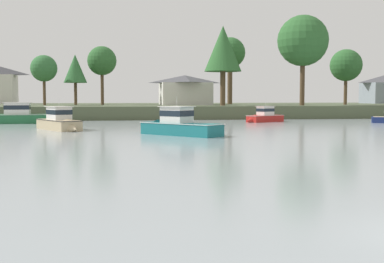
{
  "coord_description": "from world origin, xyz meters",
  "views": [
    {
      "loc": [
        -7.63,
        -10.66,
        3.37
      ],
      "look_at": [
        -2.31,
        25.67,
        0.82
      ],
      "focal_mm": 46.34,
      "sensor_mm": 36.0,
      "label": 1
    }
  ],
  "objects_px": {
    "cruiser_red": "(263,118)",
    "cruiser_teal": "(174,129)",
    "cruiser_sand": "(61,125)",
    "cruiser_green": "(10,119)",
    "mooring_buoy_orange": "(149,126)"
  },
  "relations": [
    {
      "from": "cruiser_red",
      "to": "cruiser_teal",
      "type": "bearing_deg",
      "value": -124.55
    },
    {
      "from": "cruiser_sand",
      "to": "cruiser_green",
      "type": "xyz_separation_m",
      "value": [
        -8.01,
        14.31,
        0.04
      ]
    },
    {
      "from": "cruiser_teal",
      "to": "cruiser_green",
      "type": "bearing_deg",
      "value": 130.24
    },
    {
      "from": "mooring_buoy_orange",
      "to": "cruiser_teal",
      "type": "bearing_deg",
      "value": -82.97
    },
    {
      "from": "cruiser_green",
      "to": "cruiser_teal",
      "type": "bearing_deg",
      "value": -49.76
    },
    {
      "from": "cruiser_teal",
      "to": "cruiser_sand",
      "type": "bearing_deg",
      "value": 143.79
    },
    {
      "from": "cruiser_green",
      "to": "cruiser_sand",
      "type": "bearing_deg",
      "value": -60.75
    },
    {
      "from": "cruiser_sand",
      "to": "mooring_buoy_orange",
      "type": "distance_m",
      "value": 10.29
    },
    {
      "from": "cruiser_sand",
      "to": "cruiser_teal",
      "type": "xyz_separation_m",
      "value": [
        10.77,
        -7.88,
        -0.02
      ]
    },
    {
      "from": "cruiser_green",
      "to": "mooring_buoy_orange",
      "type": "xyz_separation_m",
      "value": [
        17.25,
        -9.81,
        -0.54
      ]
    },
    {
      "from": "cruiser_red",
      "to": "mooring_buoy_orange",
      "type": "height_order",
      "value": "cruiser_red"
    },
    {
      "from": "cruiser_sand",
      "to": "cruiser_teal",
      "type": "bearing_deg",
      "value": -36.21
    },
    {
      "from": "cruiser_green",
      "to": "cruiser_red",
      "type": "relative_size",
      "value": 1.6
    },
    {
      "from": "cruiser_green",
      "to": "mooring_buoy_orange",
      "type": "relative_size",
      "value": 27.29
    },
    {
      "from": "cruiser_green",
      "to": "cruiser_teal",
      "type": "xyz_separation_m",
      "value": [
        18.78,
        -22.19,
        -0.05
      ]
    }
  ]
}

